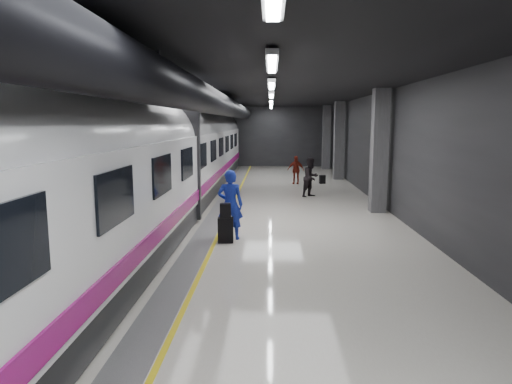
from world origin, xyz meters
TOP-DOWN VIEW (x-y plane):
  - ground at (0.00, 0.00)m, footprint 40.00×40.00m
  - platform_hall at (-0.29, 0.96)m, footprint 10.02×40.02m
  - train at (-3.25, -0.00)m, footprint 3.05×38.00m
  - traveler_main at (-0.55, -2.19)m, footprint 0.74×0.50m
  - suitcase_main at (-0.65, -2.57)m, footprint 0.44×0.29m
  - shoulder_bag at (-0.65, -2.61)m, footprint 0.32×0.19m
  - traveler_far_a at (2.38, 5.41)m, footprint 1.08×1.07m
  - traveler_far_b at (1.95, 9.81)m, footprint 0.95×0.55m
  - suitcase_far at (3.41, 9.93)m, footprint 0.35×0.26m

SIDE VIEW (x-z plane):
  - ground at x=0.00m, z-range 0.00..0.00m
  - suitcase_far at x=3.41m, z-range 0.00..0.47m
  - suitcase_main at x=-0.65m, z-range 0.00..0.69m
  - traveler_far_b at x=1.95m, z-range 0.00..1.52m
  - traveler_far_a at x=2.38m, z-range 0.00..1.76m
  - shoulder_bag at x=-0.65m, z-range 0.69..1.10m
  - traveler_main at x=-0.55m, z-range 0.00..1.98m
  - train at x=-3.25m, z-range 0.04..4.09m
  - platform_hall at x=-0.29m, z-range 1.28..5.79m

